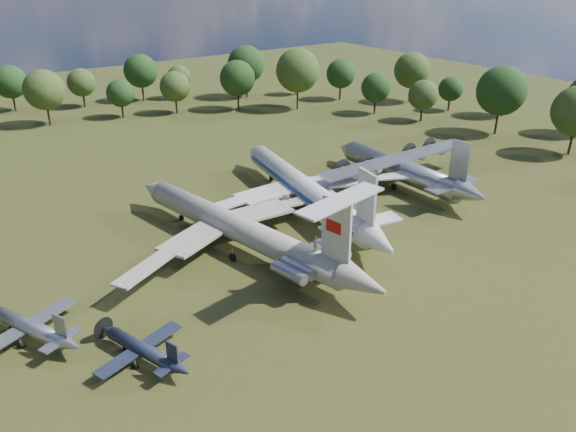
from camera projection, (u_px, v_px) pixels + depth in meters
ground at (215, 268)px, 71.86m from camera, size 300.00×300.00×0.00m
il62_airliner at (239, 233)px, 75.53m from camera, size 46.51×55.76×4.88m
tu104_jet at (305, 193)px, 88.13m from camera, size 45.83×55.94×5.01m
an12_transport at (400, 172)px, 96.82m from camera, size 32.74×36.51×4.76m
small_prop_west at (143, 352)px, 55.04m from camera, size 13.82×16.11×2.00m
small_prop_northwest at (30, 330)px, 58.03m from camera, size 17.31×19.43×2.35m
person_on_il62 at (315, 243)px, 65.47m from camera, size 0.81×0.64×1.93m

